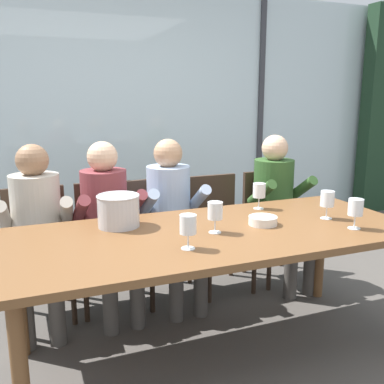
{
  "coord_description": "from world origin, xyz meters",
  "views": [
    {
      "loc": [
        -0.98,
        -2.13,
        1.5
      ],
      "look_at": [
        0.0,
        0.35,
        0.91
      ],
      "focal_mm": 40.7,
      "sensor_mm": 36.0,
      "label": 1
    }
  ],
  "objects_px": {
    "wine_glass_center_pour": "(188,225)",
    "chair_left_of_center": "(107,234)",
    "person_maroon_top": "(108,217)",
    "wine_glass_near_bucket": "(327,200)",
    "chair_near_curtain": "(37,242)",
    "person_beige_jumper": "(37,224)",
    "chair_near_window_right": "(271,216)",
    "person_olive_shirt": "(278,200)",
    "chair_center": "(158,228)",
    "chair_right_of_center": "(216,223)",
    "person_pale_blue_shirt": "(172,210)",
    "tasting_bowl": "(263,220)",
    "wine_glass_by_right_taster": "(356,208)",
    "wine_glass_spare_empty": "(259,192)",
    "wine_glass_by_left_taster": "(215,212)",
    "dining_table": "(215,242)",
    "ice_bucket_primary": "(118,210)"
  },
  "relations": [
    {
      "from": "chair_right_of_center",
      "to": "wine_glass_center_pour",
      "type": "xyz_separation_m",
      "value": [
        -0.67,
        -1.12,
        0.37
      ]
    },
    {
      "from": "wine_glass_center_pour",
      "to": "chair_left_of_center",
      "type": "bearing_deg",
      "value": 99.54
    },
    {
      "from": "ice_bucket_primary",
      "to": "wine_glass_spare_empty",
      "type": "distance_m",
      "value": 0.96
    },
    {
      "from": "chair_near_curtain",
      "to": "person_beige_jumper",
      "type": "bearing_deg",
      "value": -89.36
    },
    {
      "from": "dining_table",
      "to": "person_maroon_top",
      "type": "bearing_deg",
      "value": 120.83
    },
    {
      "from": "chair_center",
      "to": "chair_right_of_center",
      "type": "xyz_separation_m",
      "value": [
        0.47,
        -0.03,
        0.0
      ]
    },
    {
      "from": "person_beige_jumper",
      "to": "wine_glass_center_pour",
      "type": "relative_size",
      "value": 6.9
    },
    {
      "from": "ice_bucket_primary",
      "to": "chair_near_window_right",
      "type": "bearing_deg",
      "value": 23.94
    },
    {
      "from": "chair_left_of_center",
      "to": "person_maroon_top",
      "type": "bearing_deg",
      "value": -92.72
    },
    {
      "from": "chair_right_of_center",
      "to": "person_olive_shirt",
      "type": "xyz_separation_m",
      "value": [
        0.49,
        -0.13,
        0.17
      ]
    },
    {
      "from": "chair_near_curtain",
      "to": "wine_glass_spare_empty",
      "type": "xyz_separation_m",
      "value": [
        1.4,
        -0.6,
        0.36
      ]
    },
    {
      "from": "wine_glass_by_left_taster",
      "to": "chair_near_curtain",
      "type": "bearing_deg",
      "value": 133.31
    },
    {
      "from": "person_olive_shirt",
      "to": "wine_glass_by_left_taster",
      "type": "relative_size",
      "value": 6.9
    },
    {
      "from": "chair_near_window_right",
      "to": "wine_glass_by_right_taster",
      "type": "height_order",
      "value": "wine_glass_by_right_taster"
    },
    {
      "from": "chair_near_curtain",
      "to": "chair_center",
      "type": "relative_size",
      "value": 1.0
    },
    {
      "from": "wine_glass_by_left_taster",
      "to": "chair_near_window_right",
      "type": "bearing_deg",
      "value": 44.69
    },
    {
      "from": "chair_near_window_right",
      "to": "person_pale_blue_shirt",
      "type": "bearing_deg",
      "value": -172.68
    },
    {
      "from": "chair_center",
      "to": "wine_glass_by_right_taster",
      "type": "relative_size",
      "value": 5.07
    },
    {
      "from": "chair_near_window_right",
      "to": "wine_glass_near_bucket",
      "type": "bearing_deg",
      "value": -103.77
    },
    {
      "from": "wine_glass_center_pour",
      "to": "wine_glass_by_right_taster",
      "type": "bearing_deg",
      "value": -2.11
    },
    {
      "from": "chair_near_window_right",
      "to": "person_maroon_top",
      "type": "bearing_deg",
      "value": -175.65
    },
    {
      "from": "chair_right_of_center",
      "to": "chair_near_window_right",
      "type": "xyz_separation_m",
      "value": [
        0.52,
        0.02,
        0.0
      ]
    },
    {
      "from": "dining_table",
      "to": "chair_near_window_right",
      "type": "bearing_deg",
      "value": 44.12
    },
    {
      "from": "ice_bucket_primary",
      "to": "dining_table",
      "type": "bearing_deg",
      "value": -30.13
    },
    {
      "from": "chair_center",
      "to": "chair_right_of_center",
      "type": "relative_size",
      "value": 1.0
    },
    {
      "from": "person_pale_blue_shirt",
      "to": "wine_glass_by_left_taster",
      "type": "height_order",
      "value": "person_pale_blue_shirt"
    },
    {
      "from": "person_pale_blue_shirt",
      "to": "wine_glass_by_right_taster",
      "type": "xyz_separation_m",
      "value": [
        0.74,
        -1.03,
        0.2
      ]
    },
    {
      "from": "chair_near_curtain",
      "to": "chair_left_of_center",
      "type": "xyz_separation_m",
      "value": [
        0.48,
        -0.0,
        0.0
      ]
    },
    {
      "from": "person_olive_shirt",
      "to": "chair_near_window_right",
      "type": "bearing_deg",
      "value": 76.12
    },
    {
      "from": "person_olive_shirt",
      "to": "wine_glass_near_bucket",
      "type": "bearing_deg",
      "value": -104.5
    },
    {
      "from": "chair_near_window_right",
      "to": "tasting_bowl",
      "type": "distance_m",
      "value": 1.14
    },
    {
      "from": "chair_left_of_center",
      "to": "wine_glass_center_pour",
      "type": "bearing_deg",
      "value": -77.15
    },
    {
      "from": "chair_near_window_right",
      "to": "wine_glass_spare_empty",
      "type": "height_order",
      "value": "wine_glass_spare_empty"
    },
    {
      "from": "chair_center",
      "to": "person_maroon_top",
      "type": "xyz_separation_m",
      "value": [
        -0.41,
        -0.16,
        0.17
      ]
    },
    {
      "from": "person_maroon_top",
      "to": "wine_glass_spare_empty",
      "type": "distance_m",
      "value": 1.05
    },
    {
      "from": "chair_near_window_right",
      "to": "person_olive_shirt",
      "type": "xyz_separation_m",
      "value": [
        -0.03,
        -0.15,
        0.17
      ]
    },
    {
      "from": "tasting_bowl",
      "to": "wine_glass_by_right_taster",
      "type": "distance_m",
      "value": 0.53
    },
    {
      "from": "chair_near_curtain",
      "to": "person_beige_jumper",
      "type": "xyz_separation_m",
      "value": [
        0.0,
        -0.16,
        0.17
      ]
    },
    {
      "from": "dining_table",
      "to": "wine_glass_spare_empty",
      "type": "bearing_deg",
      "value": 34.99
    },
    {
      "from": "chair_near_window_right",
      "to": "wine_glass_by_right_taster",
      "type": "relative_size",
      "value": 5.07
    },
    {
      "from": "person_beige_jumper",
      "to": "person_pale_blue_shirt",
      "type": "bearing_deg",
      "value": 3.83
    },
    {
      "from": "chair_near_window_right",
      "to": "person_pale_blue_shirt",
      "type": "xyz_separation_m",
      "value": [
        -0.93,
        -0.15,
        0.17
      ]
    },
    {
      "from": "person_maroon_top",
      "to": "wine_glass_near_bucket",
      "type": "relative_size",
      "value": 6.9
    },
    {
      "from": "chair_near_curtain",
      "to": "chair_left_of_center",
      "type": "bearing_deg",
      "value": -0.85
    },
    {
      "from": "dining_table",
      "to": "person_maroon_top",
      "type": "relative_size",
      "value": 1.93
    },
    {
      "from": "person_olive_shirt",
      "to": "person_pale_blue_shirt",
      "type": "bearing_deg",
      "value": 177.75
    },
    {
      "from": "chair_near_curtain",
      "to": "person_olive_shirt",
      "type": "height_order",
      "value": "person_olive_shirt"
    },
    {
      "from": "chair_near_window_right",
      "to": "person_pale_blue_shirt",
      "type": "distance_m",
      "value": 0.96
    },
    {
      "from": "dining_table",
      "to": "wine_glass_by_right_taster",
      "type": "distance_m",
      "value": 0.82
    },
    {
      "from": "person_olive_shirt",
      "to": "wine_glass_center_pour",
      "type": "relative_size",
      "value": 6.9
    }
  ]
}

